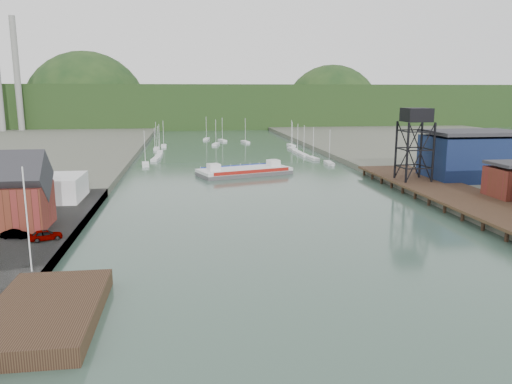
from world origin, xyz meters
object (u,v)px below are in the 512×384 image
object	(u,v)px
harbor_building	(6,198)
car_west_a	(46,235)
chain_ferry	(244,171)
lift_tower	(416,119)

from	to	relation	value
harbor_building	car_west_a	bearing A→B (deg)	-45.74
harbor_building	chain_ferry	world-z (taller)	harbor_building
chain_ferry	car_west_a	distance (m)	69.88
harbor_building	lift_tower	distance (m)	82.49
harbor_building	car_west_a	world-z (taller)	harbor_building
chain_ferry	car_west_a	world-z (taller)	chain_ferry
harbor_building	lift_tower	size ratio (longest dim) A/B	0.76
car_west_a	chain_ferry	bearing A→B (deg)	-50.12
lift_tower	chain_ferry	distance (m)	45.74
lift_tower	car_west_a	xyz separation A→B (m)	(-69.72, -35.47, -13.31)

